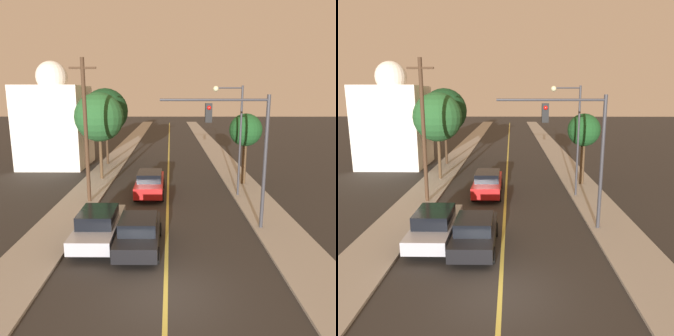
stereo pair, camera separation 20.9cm
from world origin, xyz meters
The scene contains 14 objects.
ground_plane centered at (0.00, 0.00, 0.00)m, with size 200.00×200.00×0.00m, color #2D2B28.
road_surface centered at (0.00, 36.00, 0.01)m, with size 8.81×80.00×0.01m.
sidewalk_left centered at (-5.65, 36.00, 0.06)m, with size 2.50×80.00×0.12m.
sidewalk_right centered at (5.65, 36.00, 0.06)m, with size 2.50×80.00×0.12m.
car_near_lane_front centered at (-1.23, 3.51, 0.78)m, with size 1.93×4.23×1.52m.
car_near_lane_second centered at (-1.23, 11.73, 0.85)m, with size 1.94×4.98×1.66m.
car_outer_lane_front centered at (-3.17, 4.30, 0.81)m, with size 1.95×4.75×1.57m.
traffic_signal_mast centered at (3.64, 5.72, 4.63)m, with size 5.23×0.42×6.64m.
streetlamp_right centered at (4.30, 11.35, 4.75)m, with size 1.95×0.36×7.22m.
utility_pole_left centered at (-5.00, 9.93, 4.68)m, with size 1.60×0.24×8.78m.
tree_left_near centered at (-6.02, 21.70, 5.28)m, with size 4.27×4.27×7.31m.
tree_left_far centered at (-5.41, 15.82, 5.07)m, with size 3.85×3.85×6.88m.
tree_right_near centered at (5.77, 14.36, 4.17)m, with size 2.43×2.43×5.32m.
domed_building_left centered at (-10.88, 21.43, 4.19)m, with size 5.96×5.96×9.87m.
Camera 2 is at (0.36, -10.04, 6.69)m, focal length 35.00 mm.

